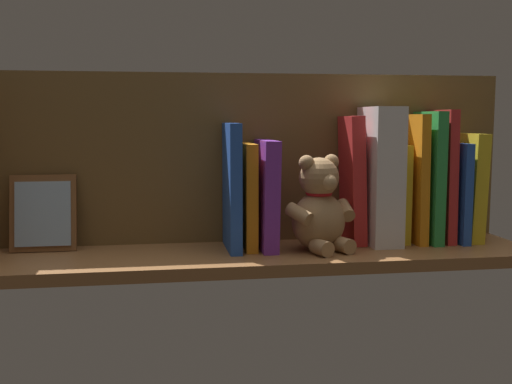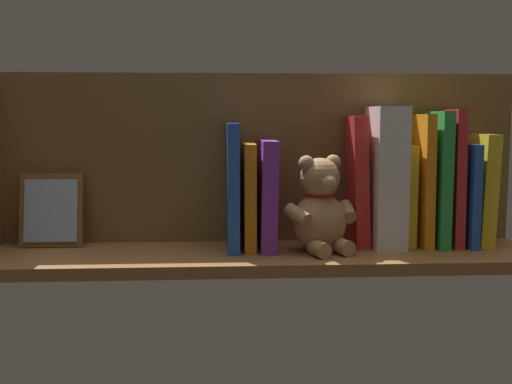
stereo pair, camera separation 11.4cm
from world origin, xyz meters
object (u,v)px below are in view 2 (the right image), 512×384
Objects in this scene: dictionary_thick_white at (386,177)px; teddy_bear at (320,209)px; picture_frame_leaning at (52,210)px; book_0 at (480,190)px.

teddy_bear is at bearing 17.17° from dictionary_thick_white.
teddy_bear is 1.26× the size of picture_frame_leaning.
teddy_bear is (13.25, 4.09, -5.51)cm from dictionary_thick_white.
dictionary_thick_white is 1.88× the size of picture_frame_leaning.
dictionary_thick_white is at bearing 176.61° from picture_frame_leaning.
book_0 is 1.51× the size of picture_frame_leaning.
dictionary_thick_white is 1.50× the size of teddy_bear.
picture_frame_leaning is (50.84, -7.89, -0.88)cm from teddy_bear.
book_0 is at bearing -177.69° from dictionary_thick_white.
teddy_bear is (32.20, 4.86, -2.91)cm from book_0.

